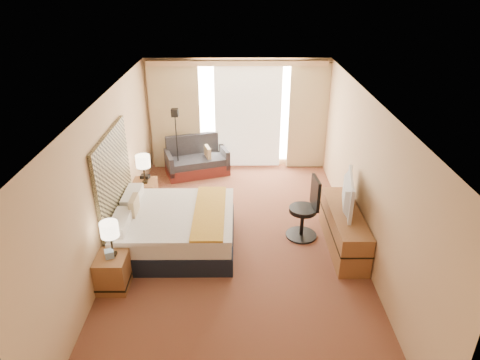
{
  "coord_description": "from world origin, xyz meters",
  "views": [
    {
      "loc": [
        0.01,
        -6.21,
        4.35
      ],
      "look_at": [
        0.05,
        0.4,
        1.1
      ],
      "focal_mm": 32.0,
      "sensor_mm": 36.0,
      "label": 1
    }
  ],
  "objects_px": {
    "lamp_right": "(143,162)",
    "media_dresser": "(344,229)",
    "desk_chair": "(306,211)",
    "nightstand_right": "(145,194)",
    "floor_lamp": "(176,130)",
    "nightstand_left": "(113,272)",
    "television": "(344,193)",
    "bed": "(176,228)",
    "lamp_left": "(109,230)",
    "loveseat": "(197,161)"
  },
  "relations": [
    {
      "from": "lamp_right",
      "to": "media_dresser",
      "type": "bearing_deg",
      "value": -20.93
    },
    {
      "from": "desk_chair",
      "to": "lamp_right",
      "type": "height_order",
      "value": "desk_chair"
    },
    {
      "from": "nightstand_right",
      "to": "floor_lamp",
      "type": "height_order",
      "value": "floor_lamp"
    },
    {
      "from": "lamp_right",
      "to": "nightstand_left",
      "type": "bearing_deg",
      "value": -90.84
    },
    {
      "from": "lamp_right",
      "to": "television",
      "type": "xyz_separation_m",
      "value": [
        3.61,
        -1.31,
        -0.0
      ]
    },
    {
      "from": "bed",
      "to": "desk_chair",
      "type": "distance_m",
      "value": 2.31
    },
    {
      "from": "lamp_left",
      "to": "desk_chair",
      "type": "bearing_deg",
      "value": 23.36
    },
    {
      "from": "lamp_right",
      "to": "desk_chair",
      "type": "bearing_deg",
      "value": -19.35
    },
    {
      "from": "media_dresser",
      "to": "lamp_right",
      "type": "bearing_deg",
      "value": 159.07
    },
    {
      "from": "nightstand_right",
      "to": "television",
      "type": "bearing_deg",
      "value": -20.37
    },
    {
      "from": "media_dresser",
      "to": "loveseat",
      "type": "distance_m",
      "value": 4.13
    },
    {
      "from": "desk_chair",
      "to": "lamp_left",
      "type": "height_order",
      "value": "desk_chair"
    },
    {
      "from": "nightstand_left",
      "to": "lamp_right",
      "type": "bearing_deg",
      "value": 89.16
    },
    {
      "from": "bed",
      "to": "lamp_right",
      "type": "bearing_deg",
      "value": 119.55
    },
    {
      "from": "desk_chair",
      "to": "lamp_left",
      "type": "xyz_separation_m",
      "value": [
        -3.06,
        -1.32,
        0.47
      ]
    },
    {
      "from": "nightstand_right",
      "to": "bed",
      "type": "bearing_deg",
      "value": -60.19
    },
    {
      "from": "nightstand_left",
      "to": "desk_chair",
      "type": "bearing_deg",
      "value": 24.02
    },
    {
      "from": "nightstand_left",
      "to": "lamp_right",
      "type": "distance_m",
      "value": 2.56
    },
    {
      "from": "television",
      "to": "nightstand_left",
      "type": "bearing_deg",
      "value": 118.54
    },
    {
      "from": "floor_lamp",
      "to": "lamp_right",
      "type": "xyz_separation_m",
      "value": [
        -0.47,
        -1.41,
        -0.16
      ]
    },
    {
      "from": "nightstand_left",
      "to": "desk_chair",
      "type": "height_order",
      "value": "desk_chair"
    },
    {
      "from": "bed",
      "to": "lamp_left",
      "type": "relative_size",
      "value": 3.5
    },
    {
      "from": "bed",
      "to": "loveseat",
      "type": "distance_m",
      "value": 3.01
    },
    {
      "from": "loveseat",
      "to": "lamp_right",
      "type": "distance_m",
      "value": 1.99
    },
    {
      "from": "nightstand_left",
      "to": "loveseat",
      "type": "height_order",
      "value": "loveseat"
    },
    {
      "from": "nightstand_right",
      "to": "lamp_right",
      "type": "height_order",
      "value": "lamp_right"
    },
    {
      "from": "loveseat",
      "to": "bed",
      "type": "bearing_deg",
      "value": -110.55
    },
    {
      "from": "nightstand_right",
      "to": "media_dresser",
      "type": "xyz_separation_m",
      "value": [
        3.7,
        -1.45,
        0.07
      ]
    },
    {
      "from": "floor_lamp",
      "to": "nightstand_left",
      "type": "bearing_deg",
      "value": -97.47
    },
    {
      "from": "media_dresser",
      "to": "lamp_right",
      "type": "relative_size",
      "value": 3.07
    },
    {
      "from": "lamp_right",
      "to": "bed",
      "type": "bearing_deg",
      "value": -60.45
    },
    {
      "from": "nightstand_right",
      "to": "floor_lamp",
      "type": "relative_size",
      "value": 0.34
    },
    {
      "from": "desk_chair",
      "to": "television",
      "type": "relative_size",
      "value": 1.1
    },
    {
      "from": "nightstand_left",
      "to": "television",
      "type": "bearing_deg",
      "value": 17.42
    },
    {
      "from": "media_dresser",
      "to": "desk_chair",
      "type": "relative_size",
      "value": 1.56
    },
    {
      "from": "desk_chair",
      "to": "television",
      "type": "xyz_separation_m",
      "value": [
        0.56,
        -0.23,
        0.49
      ]
    },
    {
      "from": "bed",
      "to": "lamp_left",
      "type": "distance_m",
      "value": 1.44
    },
    {
      "from": "nightstand_right",
      "to": "loveseat",
      "type": "height_order",
      "value": "loveseat"
    },
    {
      "from": "lamp_left",
      "to": "lamp_right",
      "type": "distance_m",
      "value": 2.4
    },
    {
      "from": "lamp_left",
      "to": "lamp_right",
      "type": "xyz_separation_m",
      "value": [
        0.01,
        2.4,
        0.02
      ]
    },
    {
      "from": "nightstand_left",
      "to": "lamp_left",
      "type": "bearing_deg",
      "value": 63.17
    },
    {
      "from": "bed",
      "to": "television",
      "type": "distance_m",
      "value": 2.91
    },
    {
      "from": "media_dresser",
      "to": "floor_lamp",
      "type": "xyz_separation_m",
      "value": [
        -3.19,
        2.81,
        0.81
      ]
    },
    {
      "from": "bed",
      "to": "loveseat",
      "type": "relative_size",
      "value": 1.24
    },
    {
      "from": "lamp_right",
      "to": "lamp_left",
      "type": "bearing_deg",
      "value": -90.2
    },
    {
      "from": "loveseat",
      "to": "television",
      "type": "height_order",
      "value": "television"
    },
    {
      "from": "nightstand_left",
      "to": "television",
      "type": "height_order",
      "value": "television"
    },
    {
      "from": "loveseat",
      "to": "floor_lamp",
      "type": "bearing_deg",
      "value": -168.98
    },
    {
      "from": "nightstand_left",
      "to": "desk_chair",
      "type": "distance_m",
      "value": 3.39
    },
    {
      "from": "media_dresser",
      "to": "desk_chair",
      "type": "bearing_deg",
      "value": 151.67
    }
  ]
}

